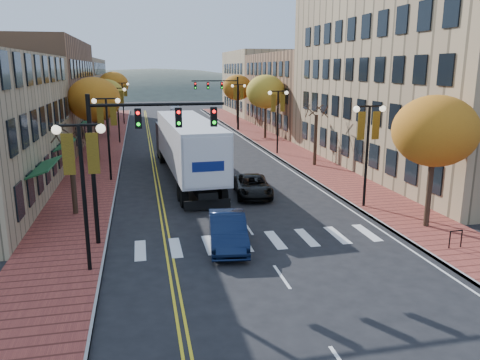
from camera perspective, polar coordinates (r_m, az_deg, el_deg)
ground at (r=20.82m, az=3.48°, el=-9.41°), size 200.00×200.00×0.00m
sidewalk_left at (r=51.72m, az=-16.15°, el=4.04°), size 4.00×85.00×0.15m
sidewalk_right at (r=53.51m, az=3.50°, el=4.85°), size 4.00×85.00×0.15m
building_left_mid at (r=55.77m, az=-24.61°, el=9.63°), size 12.00×24.00×11.00m
building_left_far at (r=80.39m, az=-20.83°, el=10.25°), size 12.00×26.00×9.50m
building_right_near at (r=41.84m, az=22.98°, el=11.64°), size 15.00×28.00×15.00m
building_right_mid at (r=65.02m, az=9.51°, el=10.58°), size 15.00×24.00×10.00m
building_right_far at (r=85.84m, az=4.07°, el=11.73°), size 15.00×20.00×11.00m
tree_left_a at (r=27.35m, az=-19.71°, el=0.36°), size 0.28×0.28×4.20m
tree_left_b at (r=42.70m, az=-17.36°, el=9.34°), size 4.48×4.48×7.21m
tree_left_c at (r=58.66m, az=-15.99°, el=10.01°), size 4.16×4.16×6.69m
tree_left_d at (r=76.59m, az=-15.18°, el=11.17°), size 4.61×4.61×7.42m
tree_right_a at (r=25.10m, az=22.68°, el=5.50°), size 4.16×4.16×6.69m
tree_right_b at (r=39.56m, az=9.17°, el=4.83°), size 0.28×0.28×4.20m
tree_right_c at (r=54.41m, az=3.15°, el=10.68°), size 4.48×4.48×7.21m
tree_right_d at (r=69.97m, az=-0.34°, el=11.19°), size 4.35×4.35×7.00m
lamp_left_a at (r=18.98m, az=-18.71°, el=1.23°), size 1.96×0.36×6.05m
lamp_left_b at (r=34.74m, az=-15.87°, el=6.71°), size 1.96×0.36×6.05m
lamp_left_c at (r=52.64m, az=-14.70°, el=8.92°), size 1.96×0.36×6.05m
lamp_left_d at (r=70.59m, az=-14.12°, el=10.01°), size 1.96×0.36×6.05m
lamp_right_a at (r=27.83m, az=15.33°, el=5.17°), size 1.96×0.36×6.05m
lamp_right_b at (r=44.48m, az=4.65°, el=8.55°), size 1.96×0.36×6.05m
lamp_right_c at (r=61.90m, az=-0.19°, el=9.97°), size 1.96×0.36×6.05m
traffic_mast_near at (r=21.69m, az=-12.66°, el=4.76°), size 6.10×0.35×7.00m
traffic_mast_far at (r=61.47m, az=-2.06°, el=10.53°), size 6.10×0.34×7.00m
semi_truck at (r=34.86m, az=-6.66°, el=4.45°), size 3.70×18.35×4.56m
navy_sedan at (r=21.74m, az=-1.51°, el=-6.17°), size 2.19×4.89×1.56m
black_suv at (r=30.27m, az=1.53°, el=-0.72°), size 2.69×4.99×1.33m
car_far_white at (r=69.59m, az=-8.32°, el=7.26°), size 2.04×4.31×1.43m
car_far_silver at (r=77.92m, az=-7.87°, el=7.83°), size 2.09×4.17×1.16m
car_far_oncoming at (r=87.11m, az=-7.88°, el=8.52°), size 2.15×4.62×1.46m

